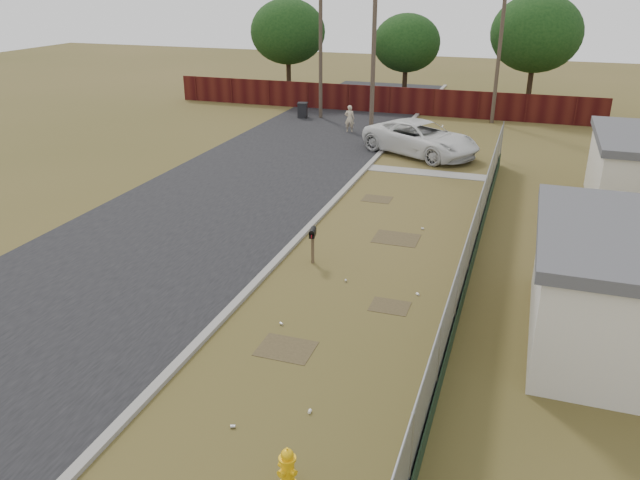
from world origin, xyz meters
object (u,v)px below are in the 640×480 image
(fire_hydrant, at_px, (287,469))
(trash_bin, at_px, (303,110))
(pickup_truck, at_px, (421,138))
(mailbox, at_px, (313,236))
(pedestrian, at_px, (350,119))

(fire_hydrant, distance_m, trash_bin, 32.85)
(pickup_truck, bearing_deg, mailbox, -155.63)
(fire_hydrant, relative_size, pedestrian, 0.55)
(pickup_truck, bearing_deg, pedestrian, 80.58)
(fire_hydrant, xyz_separation_m, mailbox, (-2.81, 9.39, 0.55))
(mailbox, relative_size, pickup_truck, 0.19)
(fire_hydrant, bearing_deg, trash_bin, 109.72)
(trash_bin, bearing_deg, mailbox, -68.97)
(fire_hydrant, distance_m, pickup_truck, 24.14)
(fire_hydrant, relative_size, trash_bin, 0.88)
(mailbox, distance_m, pedestrian, 18.96)
(fire_hydrant, bearing_deg, pickup_truck, 94.53)
(trash_bin, bearing_deg, pedestrian, -36.18)
(mailbox, height_order, trash_bin, mailbox)
(pedestrian, relative_size, trash_bin, 1.62)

